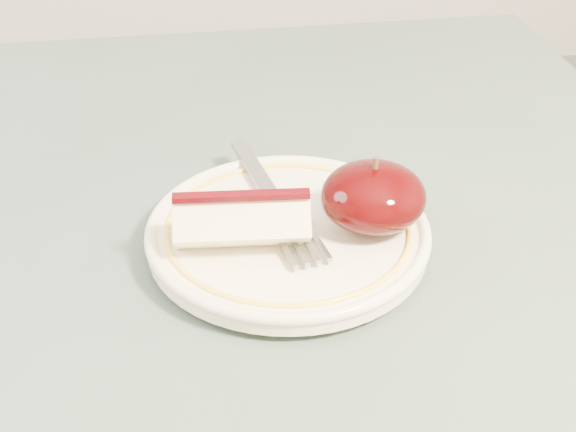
{
  "coord_description": "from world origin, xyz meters",
  "views": [
    {
      "loc": [
        0.04,
        -0.43,
        1.09
      ],
      "look_at": [
        0.11,
        0.02,
        0.78
      ],
      "focal_mm": 50.0,
      "sensor_mm": 36.0,
      "label": 1
    }
  ],
  "objects": [
    {
      "name": "apple_half",
      "position": [
        0.17,
        0.02,
        0.79
      ],
      "size": [
        0.07,
        0.07,
        0.05
      ],
      "color": "black",
      "rests_on": "plate"
    },
    {
      "name": "plate",
      "position": [
        0.11,
        0.02,
        0.76
      ],
      "size": [
        0.2,
        0.2,
        0.02
      ],
      "color": "#EBE3C5",
      "rests_on": "table"
    },
    {
      "name": "fork",
      "position": [
        0.1,
        0.05,
        0.77
      ],
      "size": [
        0.05,
        0.17,
        0.0
      ],
      "rotation": [
        0.0,
        0.0,
        1.75
      ],
      "color": "gray",
      "rests_on": "plate"
    },
    {
      "name": "table",
      "position": [
        0.0,
        0.0,
        0.66
      ],
      "size": [
        0.9,
        0.9,
        0.75
      ],
      "color": "brown",
      "rests_on": "ground"
    },
    {
      "name": "apple_wedge",
      "position": [
        0.07,
        0.0,
        0.79
      ],
      "size": [
        0.09,
        0.05,
        0.04
      ],
      "rotation": [
        0.0,
        0.0,
        -0.09
      ],
      "color": "#FFEFBB",
      "rests_on": "plate"
    }
  ]
}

